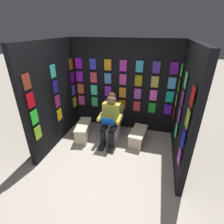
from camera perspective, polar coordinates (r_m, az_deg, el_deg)
ground_plane at (r=3.34m, az=-4.21°, el=-21.40°), size 30.00×30.00×0.00m
display_wall_back at (r=4.36m, az=3.78°, el=8.46°), size 2.71×0.14×2.27m
display_wall_left at (r=3.39m, az=23.10°, el=0.92°), size 0.14×1.92×2.27m
display_wall_right at (r=3.98m, az=-18.93°, el=5.29°), size 0.14×1.92×2.27m
toilet at (r=4.23m, az=0.38°, el=-4.11°), size 0.41×0.56×0.77m
person_reading at (r=3.91m, az=-0.53°, el=-2.26°), size 0.53×0.69×1.19m
comic_longbox_near at (r=4.14m, az=8.65°, el=-7.96°), size 0.40×0.71×0.32m
comic_longbox_far at (r=4.29m, az=-9.46°, el=-6.15°), size 0.40×0.76×0.38m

